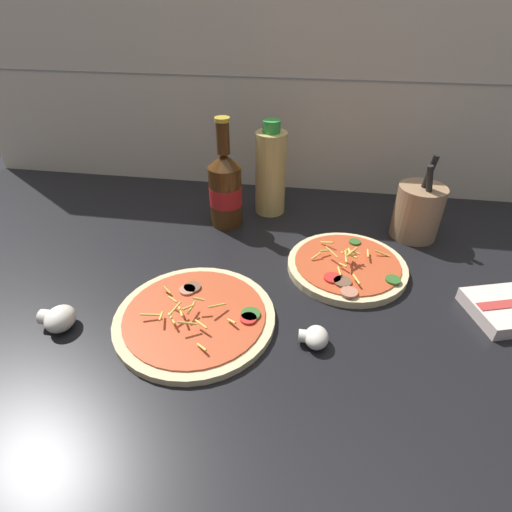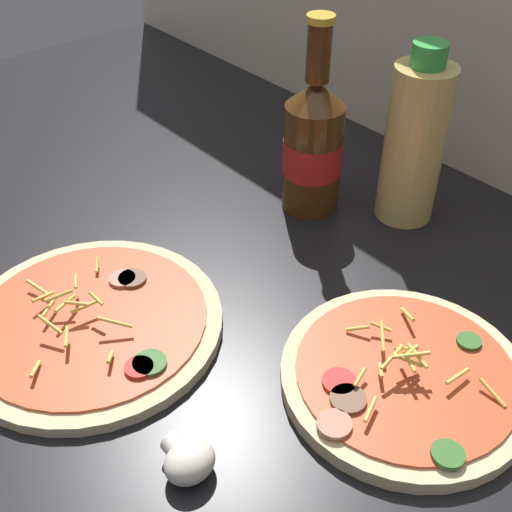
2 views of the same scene
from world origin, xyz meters
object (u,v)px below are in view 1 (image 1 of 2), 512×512
Objects in this scene: pizza_near at (195,317)px; mushroom_left at (315,337)px; beer_bottle at (225,189)px; mushroom_right at (59,319)px; oil_bottle at (271,172)px; utensil_crock at (418,211)px; pizza_far at (347,266)px.

mushroom_left is (19.52, -2.19, 0.77)cm from pizza_near.
beer_bottle is 42.36cm from mushroom_right.
mushroom_left is at bearing -58.19° from beer_bottle.
utensil_crock is at bearing -11.07° from oil_bottle.
pizza_near is 21.56cm from mushroom_right.
beer_bottle is at bearing 93.32° from pizza_near.
pizza_far is 1.05× the size of oil_bottle.
utensil_crock is at bearing 40.30° from pizza_near.
pizza_near is 33.31cm from beer_bottle.
pizza_near is at bearing 13.14° from mushroom_right.
utensil_crock is (14.58, 15.36, 5.03)cm from pizza_far.
pizza_far is 0.95× the size of beer_bottle.
oil_bottle is 33.24cm from utensil_crock.
oil_bottle is at bearing 39.94° from beer_bottle.
pizza_far reaches higher than mushroom_right.
pizza_far is at bearing -50.64° from oil_bottle.
pizza_near is at bearing 173.60° from mushroom_left.
pizza_near is at bearing -86.68° from beer_bottle.
pizza_far is (24.93, 18.15, 0.15)cm from pizza_near.
mushroom_left is (-5.40, -20.34, 0.62)cm from pizza_far.
oil_bottle reaches higher than mushroom_left.
pizza_near is 41.52cm from oil_bottle.
mushroom_left is at bearing -73.57° from oil_bottle.
utensil_crock is at bearing 32.41° from mushroom_right.
pizza_near is at bearing -143.95° from pizza_far.
beer_bottle reaches higher than pizza_near.
oil_bottle is (7.13, 39.84, 9.24)cm from pizza_near.
mushroom_right is at bearing -153.34° from pizza_far.
mushroom_left is 41.14cm from utensil_crock.
mushroom_right is at bearing -176.18° from mushroom_left.
pizza_near reaches higher than mushroom_right.
utensil_crock is (32.38, -6.34, -4.06)cm from oil_bottle.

